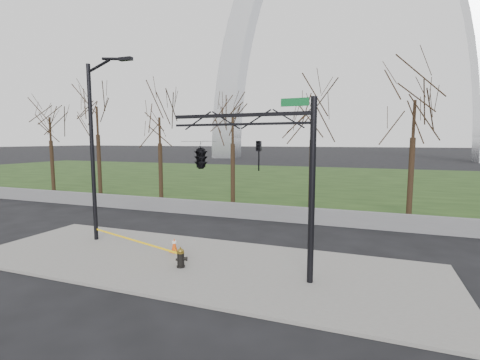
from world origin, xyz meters
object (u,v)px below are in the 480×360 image
at_px(street_light, 96,140).
at_px(traffic_cone, 174,245).
at_px(traffic_signal_mast, 220,155).
at_px(fire_hydrant, 181,258).

bearing_deg(street_light, traffic_cone, -5.35).
relative_size(traffic_cone, traffic_signal_mast, 0.10).
height_order(fire_hydrant, traffic_cone, fire_hydrant).
bearing_deg(traffic_cone, fire_hydrant, -51.23).
height_order(fire_hydrant, street_light, street_light).
height_order(street_light, traffic_signal_mast, street_light).
xyz_separation_m(fire_hydrant, traffic_cone, (-1.12, 1.40, -0.04)).
xyz_separation_m(fire_hydrant, traffic_signal_mast, (1.35, 0.48, 3.71)).
bearing_deg(traffic_cone, traffic_signal_mast, -20.40).
distance_m(fire_hydrant, traffic_cone, 1.79).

